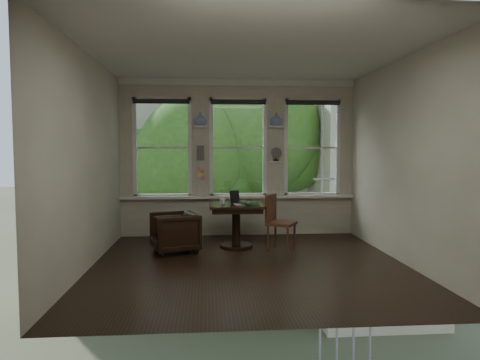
{
  "coord_description": "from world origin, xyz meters",
  "views": [
    {
      "loc": [
        -0.6,
        -6.03,
        1.65
      ],
      "look_at": [
        -0.07,
        0.9,
        1.17
      ],
      "focal_mm": 32.0,
      "sensor_mm": 36.0,
      "label": 1
    }
  ],
  "objects": [
    {
      "name": "sticky_notes",
      "position": [
        -0.72,
        2.19,
        1.25
      ],
      "size": [
        0.16,
        0.01,
        0.24
      ],
      "primitive_type": null,
      "color": "pink",
      "rests_on": "ground"
    },
    {
      "name": "window_center",
      "position": [
        0.0,
        2.25,
        1.7
      ],
      "size": [
        1.1,
        0.12,
        1.9
      ],
      "primitive_type": null,
      "color": "white",
      "rests_on": "ground"
    },
    {
      "name": "shelf_right",
      "position": [
        0.72,
        2.15,
        2.1
      ],
      "size": [
        0.26,
        0.16,
        0.03
      ],
      "primitive_type": "cube",
      "color": "white",
      "rests_on": "ground"
    },
    {
      "name": "window_right",
      "position": [
        1.45,
        2.25,
        1.7
      ],
      "size": [
        1.1,
        0.12,
        1.9
      ],
      "primitive_type": null,
      "color": "white",
      "rests_on": "ground"
    },
    {
      "name": "ground",
      "position": [
        0.0,
        0.0,
        0.0
      ],
      "size": [
        4.5,
        4.5,
        0.0
      ],
      "primitive_type": "plane",
      "color": "black",
      "rests_on": "ground"
    },
    {
      "name": "tablet",
      "position": [
        -0.14,
        1.16,
        0.86
      ],
      "size": [
        0.17,
        0.11,
        0.22
      ],
      "primitive_type": "cube",
      "rotation": [
        -0.26,
        0.0,
        0.23
      ],
      "color": "black",
      "rests_on": "table"
    },
    {
      "name": "table",
      "position": [
        -0.12,
        1.12,
        0.38
      ],
      "size": [
        0.9,
        0.9,
        0.75
      ],
      "primitive_type": null,
      "color": "black",
      "rests_on": "ground"
    },
    {
      "name": "shelf_left",
      "position": [
        -0.72,
        2.15,
        2.1
      ],
      "size": [
        0.26,
        0.16,
        0.03
      ],
      "primitive_type": "cube",
      "color": "white",
      "rests_on": "ground"
    },
    {
      "name": "wall_back",
      "position": [
        0.0,
        2.25,
        1.5
      ],
      "size": [
        4.5,
        0.0,
        4.5
      ],
      "primitive_type": "plane",
      "rotation": [
        1.57,
        0.0,
        0.0
      ],
      "color": "beige",
      "rests_on": "ground"
    },
    {
      "name": "vase_left",
      "position": [
        -0.72,
        2.15,
        2.24
      ],
      "size": [
        0.24,
        0.24,
        0.25
      ],
      "primitive_type": "imported",
      "color": "silver",
      "rests_on": "shelf_left"
    },
    {
      "name": "wall_front",
      "position": [
        0.0,
        -2.25,
        1.5
      ],
      "size": [
        4.5,
        0.0,
        4.5
      ],
      "primitive_type": "plane",
      "rotation": [
        -1.57,
        0.0,
        0.0
      ],
      "color": "beige",
      "rests_on": "ground"
    },
    {
      "name": "window_left",
      "position": [
        -1.45,
        2.25,
        1.7
      ],
      "size": [
        1.1,
        0.12,
        1.9
      ],
      "primitive_type": null,
      "color": "white",
      "rests_on": "ground"
    },
    {
      "name": "desk_fan",
      "position": [
        0.72,
        2.13,
        1.53
      ],
      "size": [
        0.2,
        0.2,
        0.24
      ],
      "primitive_type": null,
      "color": "#59544F",
      "rests_on": "ground"
    },
    {
      "name": "drinking_glass",
      "position": [
        0.07,
        0.84,
        0.8
      ],
      "size": [
        0.14,
        0.14,
        0.1
      ],
      "primitive_type": "imported",
      "rotation": [
        0.0,
        0.0,
        0.15
      ],
      "color": "white",
      "rests_on": "table"
    },
    {
      "name": "laptop",
      "position": [
        0.05,
        0.93,
        0.76
      ],
      "size": [
        0.43,
        0.37,
        0.03
      ],
      "primitive_type": "imported",
      "rotation": [
        0.0,
        0.0,
        -0.45
      ],
      "color": "black",
      "rests_on": "table"
    },
    {
      "name": "mug",
      "position": [
        -0.34,
        1.1,
        0.8
      ],
      "size": [
        0.13,
        0.13,
        0.1
      ],
      "primitive_type": "imported",
      "rotation": [
        0.0,
        0.0,
        -0.24
      ],
      "color": "white",
      "rests_on": "table"
    },
    {
      "name": "vase_right",
      "position": [
        0.72,
        2.15,
        2.24
      ],
      "size": [
        0.24,
        0.24,
        0.25
      ],
      "primitive_type": "imported",
      "color": "silver",
      "rests_on": "shelf_right"
    },
    {
      "name": "cushion_red",
      "position": [
        -1.13,
        0.86,
        0.45
      ],
      "size": [
        0.45,
        0.45,
        0.06
      ],
      "primitive_type": "cube",
      "color": "maroon",
      "rests_on": "armchair_left"
    },
    {
      "name": "armchair_left",
      "position": [
        -1.13,
        0.86,
        0.32
      ],
      "size": [
        0.89,
        0.88,
        0.65
      ],
      "primitive_type": "imported",
      "rotation": [
        0.0,
        0.0,
        -1.25
      ],
      "color": "black",
      "rests_on": "ground"
    },
    {
      "name": "wall_left",
      "position": [
        -2.25,
        0.0,
        1.5
      ],
      "size": [
        0.0,
        4.5,
        4.5
      ],
      "primitive_type": "plane",
      "rotation": [
        1.57,
        0.0,
        1.57
      ],
      "color": "beige",
      "rests_on": "ground"
    },
    {
      "name": "papers",
      "position": [
        -0.05,
        1.05,
        0.75
      ],
      "size": [
        0.26,
        0.33,
        0.0
      ],
      "primitive_type": "cube",
      "rotation": [
        0.0,
        0.0,
        0.14
      ],
      "color": "silver",
      "rests_on": "table"
    },
    {
      "name": "wall_right",
      "position": [
        2.25,
        0.0,
        1.5
      ],
      "size": [
        0.0,
        4.5,
        4.5
      ],
      "primitive_type": "plane",
      "rotation": [
        1.57,
        0.0,
        -1.57
      ],
      "color": "beige",
      "rests_on": "ground"
    },
    {
      "name": "ceiling",
      "position": [
        0.0,
        0.0,
        3.0
      ],
      "size": [
        4.5,
        4.5,
        0.0
      ],
      "primitive_type": "plane",
      "rotation": [
        3.14,
        0.0,
        0.0
      ],
      "color": "silver",
      "rests_on": "ground"
    },
    {
      "name": "intercom",
      "position": [
        -0.72,
        2.18,
        1.6
      ],
      "size": [
        0.14,
        0.06,
        0.28
      ],
      "primitive_type": "cube",
      "color": "#59544F",
      "rests_on": "ground"
    },
    {
      "name": "side_chair_right",
      "position": [
        0.61,
        0.86,
        0.46
      ],
      "size": [
        0.58,
        0.58,
        0.92
      ],
      "primitive_type": null,
      "rotation": [
        0.0,
        0.0,
        1.04
      ],
      "color": "#4B271A",
      "rests_on": "ground"
    }
  ]
}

